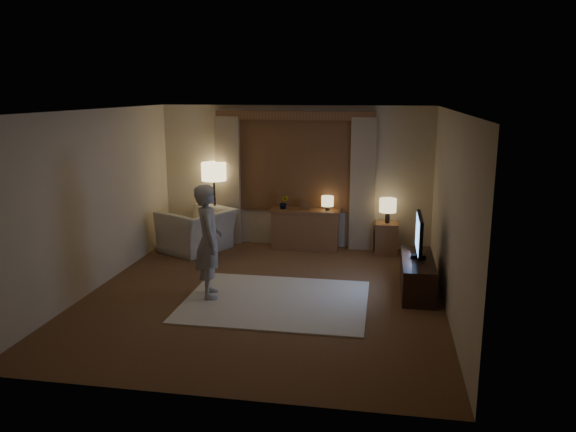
% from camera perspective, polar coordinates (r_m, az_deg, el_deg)
% --- Properties ---
extents(room, '(5.04, 5.54, 2.64)m').
position_cam_1_polar(room, '(8.20, -1.78, 1.93)').
color(room, brown).
rests_on(room, ground).
extents(rug, '(2.50, 2.00, 0.02)m').
position_cam_1_polar(rug, '(7.86, -1.23, -8.62)').
color(rug, beige).
rests_on(rug, floor).
extents(sideboard, '(1.20, 0.40, 0.70)m').
position_cam_1_polar(sideboard, '(10.30, 1.77, -1.46)').
color(sideboard, brown).
rests_on(sideboard, floor).
extents(picture_frame, '(0.16, 0.02, 0.20)m').
position_cam_1_polar(picture_frame, '(10.20, 1.79, 0.99)').
color(picture_frame, brown).
rests_on(picture_frame, sideboard).
extents(plant, '(0.17, 0.13, 0.30)m').
position_cam_1_polar(plant, '(10.25, -0.42, 1.35)').
color(plant, '#999999').
rests_on(plant, sideboard).
extents(table_lamp_sideboard, '(0.22, 0.22, 0.30)m').
position_cam_1_polar(table_lamp_sideboard, '(10.13, 4.03, 1.46)').
color(table_lamp_sideboard, black).
rests_on(table_lamp_sideboard, sideboard).
extents(floor_lamp, '(0.46, 0.46, 1.56)m').
position_cam_1_polar(floor_lamp, '(10.48, -7.54, 4.05)').
color(floor_lamp, black).
rests_on(floor_lamp, floor).
extents(armchair, '(1.44, 1.50, 0.76)m').
position_cam_1_polar(armchair, '(10.30, -9.19, -1.45)').
color(armchair, beige).
rests_on(armchair, floor).
extents(side_table, '(0.40, 0.40, 0.56)m').
position_cam_1_polar(side_table, '(10.17, 9.98, -2.23)').
color(side_table, brown).
rests_on(side_table, floor).
extents(table_lamp_side, '(0.30, 0.30, 0.44)m').
position_cam_1_polar(table_lamp_side, '(10.04, 10.11, 1.01)').
color(table_lamp_side, black).
rests_on(table_lamp_side, side_table).
extents(tv_stand, '(0.45, 1.40, 0.50)m').
position_cam_1_polar(tv_stand, '(8.35, 12.99, -5.89)').
color(tv_stand, black).
rests_on(tv_stand, floor).
extents(tv, '(0.21, 0.88, 0.63)m').
position_cam_1_polar(tv, '(8.18, 13.18, -1.90)').
color(tv, black).
rests_on(tv, tv_stand).
extents(person, '(0.56, 0.68, 1.59)m').
position_cam_1_polar(person, '(7.85, -8.05, -2.55)').
color(person, gray).
rests_on(person, rug).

